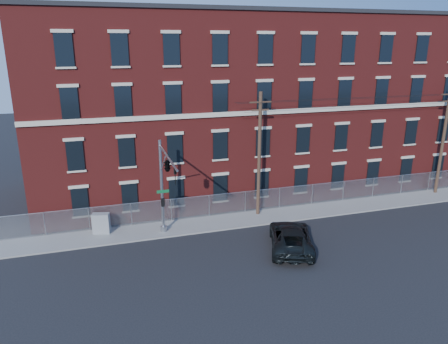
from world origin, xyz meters
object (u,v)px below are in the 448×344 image
object	(u,v)px
utility_pole_near	(259,153)
pickup_truck	(291,237)
traffic_signal_mast	(166,173)
utility_cabinet	(101,223)

from	to	relation	value
utility_pole_near	pickup_truck	size ratio (longest dim) A/B	1.69
traffic_signal_mast	utility_cabinet	size ratio (longest dim) A/B	4.57
pickup_truck	utility_cabinet	bearing A→B (deg)	-5.57
traffic_signal_mast	pickup_truck	bearing A→B (deg)	-19.06
pickup_truck	utility_cabinet	distance (m)	13.88
traffic_signal_mast	utility_pole_near	distance (m)	8.70
traffic_signal_mast	utility_pole_near	size ratio (longest dim) A/B	0.70
utility_pole_near	utility_cabinet	bearing A→B (deg)	-179.64
traffic_signal_mast	utility_cabinet	bearing A→B (deg)	143.10
traffic_signal_mast	pickup_truck	size ratio (longest dim) A/B	1.18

